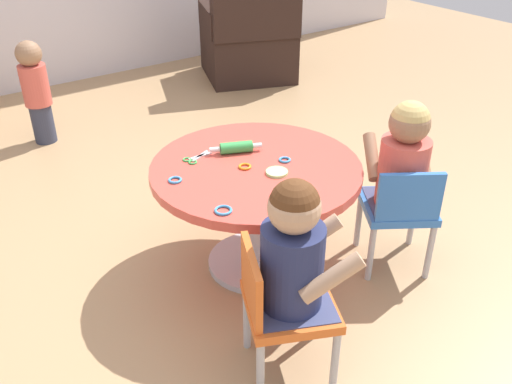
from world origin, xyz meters
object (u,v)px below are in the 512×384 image
at_px(craft_table, 256,191).
at_px(craft_scissors, 194,159).
at_px(child_chair_right, 399,209).
at_px(armchair_dark, 249,42).
at_px(seated_child_right, 404,159).
at_px(toddler_standing, 36,90).
at_px(child_chair_left, 281,305).
at_px(rolling_pin, 236,148).
at_px(seated_child_left, 294,251).

relative_size(craft_table, craft_scissors, 6.35).
bearing_deg(craft_table, craft_scissors, 132.68).
bearing_deg(child_chair_right, armchair_dark, 69.09).
distance_m(seated_child_right, craft_scissors, 0.89).
height_order(toddler_standing, craft_scissors, toddler_standing).
relative_size(seated_child_right, craft_scissors, 3.64).
xyz_separation_m(child_chair_left, seated_child_right, (0.82, 0.22, 0.23)).
distance_m(craft_table, rolling_pin, 0.21).
bearing_deg(child_chair_right, seated_child_left, -165.23).
bearing_deg(seated_child_right, seated_child_left, -163.35).
bearing_deg(toddler_standing, rolling_pin, -78.24).
distance_m(armchair_dark, craft_scissors, 2.57).
xyz_separation_m(child_chair_left, craft_scissors, (0.11, 0.75, 0.22)).
distance_m(child_chair_left, child_chair_right, 0.82).
bearing_deg(seated_child_left, seated_child_right, 16.65).
relative_size(child_chair_right, armchair_dark, 0.58).
height_order(child_chair_left, craft_scissors, child_chair_left).
height_order(craft_table, armchair_dark, armchair_dark).
bearing_deg(seated_child_right, child_chair_right, -122.92).
bearing_deg(seated_child_left, craft_table, 65.74).
distance_m(craft_table, child_chair_left, 0.63).
height_order(craft_table, child_chair_left, child_chair_left).
distance_m(seated_child_left, seated_child_right, 0.82).
height_order(craft_table, child_chair_right, child_chair_right).
height_order(seated_child_right, armchair_dark, armchair_dark).
bearing_deg(seated_child_left, armchair_dark, 57.62).
distance_m(child_chair_right, craft_scissors, 0.92).
bearing_deg(seated_child_left, child_chair_left, 155.26).
relative_size(child_chair_left, seated_child_right, 1.05).
distance_m(seated_child_left, toddler_standing, 2.47).
distance_m(craft_table, seated_child_left, 0.64).
xyz_separation_m(toddler_standing, craft_scissors, (0.19, -1.70, 0.16)).
xyz_separation_m(child_chair_right, seated_child_right, (0.02, 0.03, 0.23)).
xyz_separation_m(seated_child_right, toddler_standing, (-0.89, 2.23, -0.17)).
distance_m(rolling_pin, craft_scissors, 0.19).
xyz_separation_m(child_chair_left, child_chair_right, (0.80, 0.18, 0.00)).
height_order(craft_table, seated_child_left, seated_child_left).
bearing_deg(rolling_pin, child_chair_left, -112.52).
height_order(child_chair_right, craft_scissors, child_chair_right).
bearing_deg(armchair_dark, seated_child_right, -110.73).
relative_size(child_chair_right, toddler_standing, 0.80).
distance_m(child_chair_left, craft_scissors, 0.79).
height_order(child_chair_left, seated_child_left, seated_child_left).
distance_m(child_chair_left, toddler_standing, 2.45).
xyz_separation_m(seated_child_right, armchair_dark, (0.94, 2.49, -0.22)).
xyz_separation_m(seated_child_left, child_chair_right, (0.76, 0.20, -0.23)).
xyz_separation_m(seated_child_right, rolling_pin, (-0.53, 0.48, 0.01)).
xyz_separation_m(toddler_standing, rolling_pin, (0.36, -1.75, 0.18)).
distance_m(child_chair_left, rolling_pin, 0.79).
relative_size(seated_child_left, seated_child_right, 1.00).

